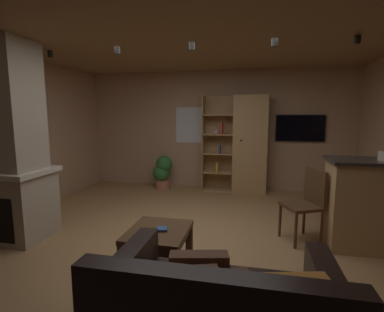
{
  "coord_description": "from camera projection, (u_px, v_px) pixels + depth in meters",
  "views": [
    {
      "loc": [
        0.81,
        -3.4,
        1.61
      ],
      "look_at": [
        0.0,
        0.4,
        1.05
      ],
      "focal_mm": 27.18,
      "sensor_mm": 36.0,
      "label": 1
    }
  ],
  "objects": [
    {
      "name": "track_light_spot_3",
      "position": [
        274.0,
        42.0,
        3.39
      ],
      "size": [
        0.07,
        0.07,
        0.09
      ],
      "primitive_type": "cylinder",
      "color": "black"
    },
    {
      "name": "coffee_table",
      "position": [
        158.0,
        238.0,
        2.95
      ],
      "size": [
        0.59,
        0.68,
        0.45
      ],
      "color": "#4C331E",
      "rests_on": "ground"
    },
    {
      "name": "stone_fireplace",
      "position": [
        6.0,
        152.0,
        3.69
      ],
      "size": [
        1.04,
        0.76,
        2.51
      ],
      "color": "tan",
      "rests_on": "ground"
    },
    {
      "name": "track_light_spot_4",
      "position": [
        358.0,
        40.0,
        3.26
      ],
      "size": [
        0.07,
        0.07,
        0.09
      ],
      "primitive_type": "cylinder",
      "color": "black"
    },
    {
      "name": "track_light_spot_0",
      "position": [
        50.0,
        54.0,
        4.04
      ],
      "size": [
        0.07,
        0.07,
        0.09
      ],
      "primitive_type": "cylinder",
      "color": "black"
    },
    {
      "name": "wall_mounted_tv",
      "position": [
        300.0,
        128.0,
        5.89
      ],
      "size": [
        0.96,
        0.06,
        0.54
      ],
      "color": "black"
    },
    {
      "name": "ceiling",
      "position": [
        185.0,
        34.0,
        3.32
      ],
      "size": [
        5.64,
        5.75,
        0.02
      ],
      "primitive_type": "cube",
      "color": "#8E6B47"
    },
    {
      "name": "potted_floor_plant",
      "position": [
        163.0,
        171.0,
        6.32
      ],
      "size": [
        0.43,
        0.38,
        0.71
      ],
      "color": "#B77051",
      "rests_on": "ground"
    },
    {
      "name": "table_book_0",
      "position": [
        162.0,
        229.0,
        2.92
      ],
      "size": [
        0.13,
        0.13,
        0.03
      ],
      "primitive_type": "cube",
      "rotation": [
        0.0,
        0.0,
        0.25
      ],
      "color": "#2D4C8C",
      "rests_on": "coffee_table"
    },
    {
      "name": "track_light_spot_1",
      "position": [
        117.0,
        50.0,
        3.82
      ],
      "size": [
        0.07,
        0.07,
        0.09
      ],
      "primitive_type": "cylinder",
      "color": "black"
    },
    {
      "name": "track_light_spot_2",
      "position": [
        192.0,
        46.0,
        3.58
      ],
      "size": [
        0.07,
        0.07,
        0.09
      ],
      "primitive_type": "cylinder",
      "color": "black"
    },
    {
      "name": "window_pane_back",
      "position": [
        189.0,
        125.0,
        6.39
      ],
      "size": [
        0.58,
        0.01,
        0.77
      ],
      "primitive_type": "cube",
      "color": "white"
    },
    {
      "name": "bookshelf_cabinet",
      "position": [
        246.0,
        145.0,
        5.96
      ],
      "size": [
        1.31,
        0.41,
        1.99
      ],
      "color": "tan",
      "rests_on": "ground"
    },
    {
      "name": "wall_back",
      "position": [
        216.0,
        131.0,
        6.32
      ],
      "size": [
        5.76,
        0.06,
        2.51
      ],
      "primitive_type": "cube",
      "color": "tan",
      "rests_on": "ground"
    },
    {
      "name": "dining_chair",
      "position": [
        307.0,
        200.0,
        3.67
      ],
      "size": [
        0.56,
        0.56,
        0.92
      ],
      "color": "#4C331E",
      "rests_on": "ground"
    },
    {
      "name": "floor",
      "position": [
        185.0,
        243.0,
        3.69
      ],
      "size": [
        5.64,
        5.75,
        0.02
      ],
      "primitive_type": "cube",
      "color": "#A37A4C",
      "rests_on": "ground"
    }
  ]
}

